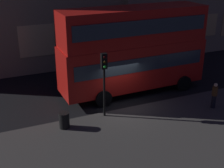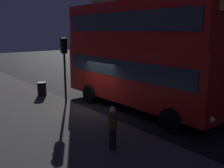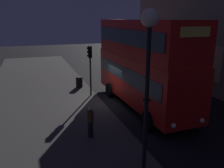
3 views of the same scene
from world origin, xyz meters
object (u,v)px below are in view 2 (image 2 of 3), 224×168
object	(u,v)px
traffic_light_near_kerb	(64,57)
pedestrian	(113,127)
double_decker_bus	(138,51)
litter_bin	(42,89)

from	to	relation	value
traffic_light_near_kerb	pedestrian	bearing A→B (deg)	-9.60
double_decker_bus	pedestrian	world-z (taller)	double_decker_bus
pedestrian	litter_bin	bearing A→B (deg)	-9.91
double_decker_bus	litter_bin	world-z (taller)	double_decker_bus
traffic_light_near_kerb	litter_bin	distance (m)	3.33
double_decker_bus	pedestrian	bearing A→B (deg)	-54.11
traffic_light_near_kerb	double_decker_bus	bearing A→B (deg)	45.52
litter_bin	double_decker_bus	bearing A→B (deg)	28.85
litter_bin	pedestrian	bearing A→B (deg)	-8.09
double_decker_bus	litter_bin	distance (m)	6.85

